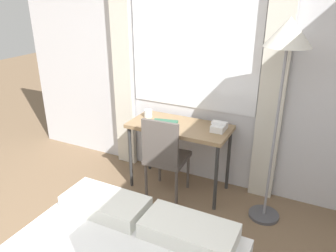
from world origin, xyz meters
TOP-DOWN VIEW (x-y plane):
  - wall_back_with_window at (-0.01, 2.76)m, footprint 4.68×0.13m
  - desk at (-0.10, 2.43)m, footprint 1.05×0.50m
  - desk_chair at (-0.16, 2.22)m, footprint 0.42×0.42m
  - standing_lamp at (0.86, 2.33)m, footprint 0.37×0.37m
  - telephone at (0.31, 2.48)m, footprint 0.15×0.19m
  - book at (-0.24, 2.38)m, footprint 0.29×0.22m
  - mug at (-0.50, 2.49)m, footprint 0.09×0.09m

SIDE VIEW (x-z plane):
  - desk_chair at x=-0.16m, z-range 0.05..0.95m
  - desk at x=-0.10m, z-range 0.30..1.05m
  - book at x=-0.24m, z-range 0.75..0.77m
  - telephone at x=0.31m, z-range 0.74..0.83m
  - mug at x=-0.50m, z-range 0.75..0.83m
  - wall_back_with_window at x=-0.01m, z-range 0.00..2.70m
  - standing_lamp at x=0.86m, z-range 0.67..2.52m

